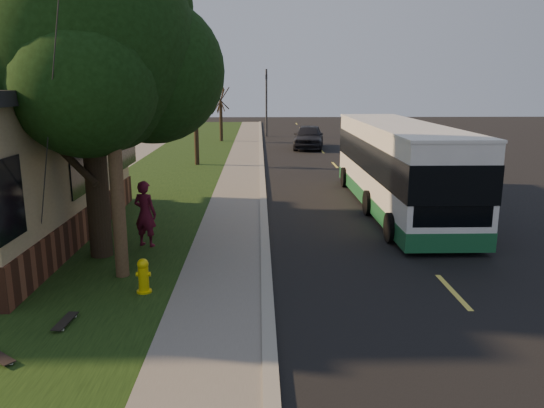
% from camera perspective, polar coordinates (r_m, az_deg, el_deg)
% --- Properties ---
extents(ground, '(120.00, 120.00, 0.00)m').
position_cam_1_polar(ground, '(11.45, -0.53, -9.64)').
color(ground, black).
rests_on(ground, ground).
extents(road, '(8.00, 80.00, 0.01)m').
position_cam_1_polar(road, '(21.44, 9.78, 0.91)').
color(road, black).
rests_on(road, ground).
extents(curb, '(0.25, 80.00, 0.12)m').
position_cam_1_polar(curb, '(21.02, -0.97, 1.01)').
color(curb, gray).
rests_on(curb, ground).
extents(sidewalk, '(2.00, 80.00, 0.08)m').
position_cam_1_polar(sidewalk, '(21.04, -3.70, 0.94)').
color(sidewalk, slate).
rests_on(sidewalk, ground).
extents(grass_verge, '(5.00, 80.00, 0.07)m').
position_cam_1_polar(grass_verge, '(21.47, -13.07, 0.86)').
color(grass_verge, black).
rests_on(grass_verge, ground).
extents(fire_hydrant, '(0.32, 0.32, 0.74)m').
position_cam_1_polar(fire_hydrant, '(11.55, -13.66, -7.51)').
color(fire_hydrant, '#DAC20B').
rests_on(fire_hydrant, grass_verge).
extents(utility_pole, '(2.86, 3.21, 9.07)m').
position_cam_1_polar(utility_pole, '(11.99, -17.14, 13.51)').
color(utility_pole, '#473321').
rests_on(utility_pole, ground).
extents(leafy_tree, '(6.30, 6.00, 7.80)m').
position_cam_1_polar(leafy_tree, '(13.84, -19.00, 15.45)').
color(leafy_tree, black).
rests_on(leafy_tree, grass_verge).
extents(bare_tree_near, '(1.38, 1.21, 4.31)m').
position_cam_1_polar(bare_tree_near, '(28.85, -8.17, 8.32)').
color(bare_tree_near, black).
rests_on(bare_tree_near, grass_verge).
extents(bare_tree_far, '(1.38, 1.21, 4.03)m').
position_cam_1_polar(bare_tree_far, '(40.74, -5.51, 9.48)').
color(bare_tree_far, black).
rests_on(bare_tree_far, grass_verge).
extents(traffic_signal, '(0.18, 0.22, 5.50)m').
position_cam_1_polar(traffic_signal, '(44.59, -0.61, 11.32)').
color(traffic_signal, '#2D2D30').
rests_on(traffic_signal, ground).
extents(transit_bus, '(2.58, 11.18, 3.03)m').
position_cam_1_polar(transit_bus, '(19.14, 13.34, 4.21)').
color(transit_bus, silver).
rests_on(transit_bus, ground).
extents(skateboarder, '(0.77, 0.65, 1.80)m').
position_cam_1_polar(skateboarder, '(14.59, -13.49, -1.02)').
color(skateboarder, '#501022').
rests_on(skateboarder, grass_verge).
extents(skateboard_main, '(0.25, 0.79, 0.07)m').
position_cam_1_polar(skateboard_main, '(10.63, -21.36, -11.68)').
color(skateboard_main, black).
rests_on(skateboard_main, grass_verge).
extents(dumpster, '(1.80, 1.52, 1.43)m').
position_cam_1_polar(dumpster, '(21.11, -20.45, 2.17)').
color(dumpster, black).
rests_on(dumpster, building_lot).
extents(distant_car, '(2.55, 4.97, 1.62)m').
position_cam_1_polar(distant_car, '(36.52, 3.97, 7.24)').
color(distant_car, black).
rests_on(distant_car, ground).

